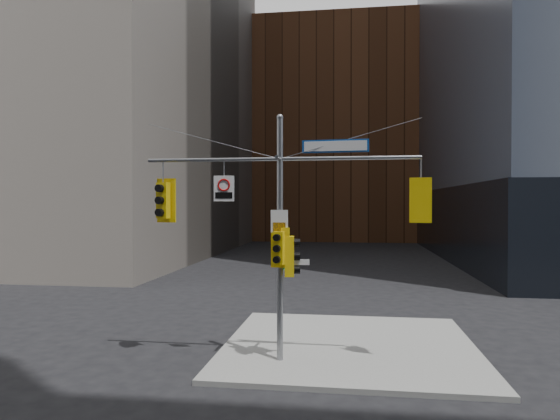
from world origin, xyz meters
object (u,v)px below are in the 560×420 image
(traffic_light_pole_side, at_px, (291,256))
(traffic_light_east_arm, at_px, (421,200))
(regulatory_sign_arm, at_px, (224,188))
(traffic_light_west_arm, at_px, (163,200))
(traffic_light_pole_front, at_px, (279,248))
(street_sign_blade, at_px, (335,146))
(signal_assembly, at_px, (280,214))

(traffic_light_pole_side, bearing_deg, traffic_light_east_arm, -96.15)
(regulatory_sign_arm, bearing_deg, traffic_light_east_arm, -5.21)
(traffic_light_west_arm, distance_m, traffic_light_east_arm, 7.52)
(traffic_light_west_arm, relative_size, traffic_light_pole_front, 1.15)
(traffic_light_pole_side, relative_size, street_sign_blade, 0.61)
(signal_assembly, relative_size, traffic_light_pole_side, 6.87)
(traffic_light_pole_side, bearing_deg, regulatory_sign_arm, 84.95)
(regulatory_sign_arm, bearing_deg, traffic_light_west_arm, 173.55)
(traffic_light_west_arm, xyz_separation_m, traffic_light_pole_front, (3.55, -0.28, -1.36))
(traffic_light_west_arm, xyz_separation_m, street_sign_blade, (5.14, -0.01, 1.55))
(street_sign_blade, bearing_deg, signal_assembly, -175.90)
(traffic_light_west_arm, distance_m, street_sign_blade, 5.37)
(traffic_light_west_arm, height_order, traffic_light_pole_side, traffic_light_west_arm)
(traffic_light_west_arm, bearing_deg, signal_assembly, 10.47)
(regulatory_sign_arm, bearing_deg, traffic_light_pole_front, -13.87)
(traffic_light_west_arm, relative_size, street_sign_blade, 0.70)
(traffic_light_east_arm, bearing_deg, signal_assembly, 10.38)
(traffic_light_pole_side, xyz_separation_m, traffic_light_pole_front, (-0.33, -0.28, 0.26))
(regulatory_sign_arm, bearing_deg, signal_assembly, -4.73)
(traffic_light_west_arm, bearing_deg, traffic_light_pole_side, 10.67)
(traffic_light_east_arm, xyz_separation_m, traffic_light_pole_side, (-3.65, 0.01, -1.62))
(traffic_light_pole_front, bearing_deg, traffic_light_pole_side, 49.50)
(signal_assembly, relative_size, traffic_light_west_arm, 5.98)
(traffic_light_west_arm, distance_m, traffic_light_pole_front, 3.81)
(signal_assembly, xyz_separation_m, traffic_light_pole_side, (0.33, 0.01, -1.24))
(traffic_light_east_arm, bearing_deg, regulatory_sign_arm, 10.58)
(traffic_light_pole_side, relative_size, traffic_light_pole_front, 1.00)
(traffic_light_pole_side, distance_m, street_sign_blade, 3.42)
(traffic_light_pole_front, bearing_deg, signal_assembly, 99.23)
(traffic_light_pole_side, bearing_deg, traffic_light_west_arm, 84.00)
(street_sign_blade, xyz_separation_m, regulatory_sign_arm, (-3.26, -0.02, -1.18))
(traffic_light_east_arm, xyz_separation_m, regulatory_sign_arm, (-5.64, -0.02, 0.37))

